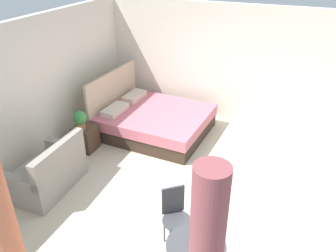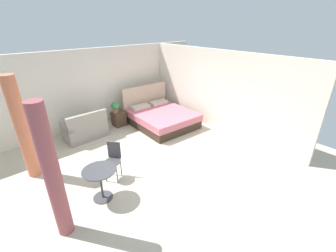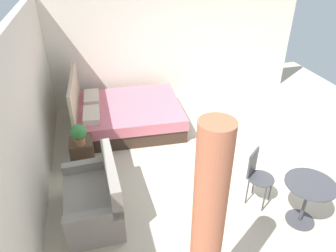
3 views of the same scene
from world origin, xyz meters
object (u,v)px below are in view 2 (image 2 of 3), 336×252
couch (86,129)px  balcony_table (100,179)px  cafe_chair_near_window (113,157)px  bed (161,117)px  nightstand (119,119)px  potted_plant (115,107)px

couch → balcony_table: couch is taller
balcony_table → cafe_chair_near_window: (0.58, 0.49, 0.05)m
bed → balcony_table: bed is taller
nightstand → cafe_chair_near_window: cafe_chair_near_window is taller
bed → couch: (-2.50, 0.79, 0.02)m
nightstand → cafe_chair_near_window: (-1.61, -2.59, 0.30)m
couch → balcony_table: (-0.88, -2.91, 0.20)m
couch → balcony_table: bearing=-106.7°
bed → cafe_chair_near_window: bed is taller
couch → potted_plant: size_ratio=3.31×
bed → potted_plant: (-1.29, 0.96, 0.44)m
couch → bed: bearing=-17.5°
balcony_table → potted_plant: bearing=55.9°
bed → nightstand: size_ratio=4.48×
nightstand → potted_plant: (-0.10, -0.00, 0.48)m
bed → balcony_table: (-3.38, -2.12, 0.22)m
couch → cafe_chair_near_window: couch is taller
couch → nightstand: couch is taller
potted_plant → nightstand: bearing=1.1°
nightstand → potted_plant: bearing=-178.9°
potted_plant → cafe_chair_near_window: 3.00m
couch → cafe_chair_near_window: 2.46m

